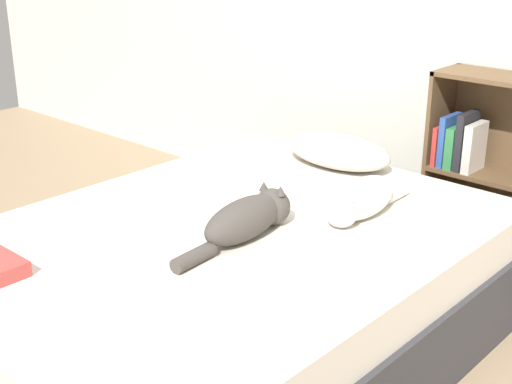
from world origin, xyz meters
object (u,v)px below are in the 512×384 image
object	(u,v)px
cat_light	(361,200)
cat_dark	(249,218)
pillow	(338,151)
bed	(228,291)

from	to	relation	value
cat_light	cat_dark	distance (m)	0.44
pillow	cat_dark	size ratio (longest dim) A/B	0.91
bed	cat_light	distance (m)	0.60
pillow	cat_light	distance (m)	0.60
pillow	cat_light	bearing A→B (deg)	-45.90
bed	cat_dark	bearing A→B (deg)	6.39
bed	cat_light	xyz separation A→B (m)	(0.29, 0.41, 0.32)
pillow	cat_dark	world-z (taller)	cat_dark
cat_light	pillow	bearing A→B (deg)	-136.89
bed	cat_dark	distance (m)	0.33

